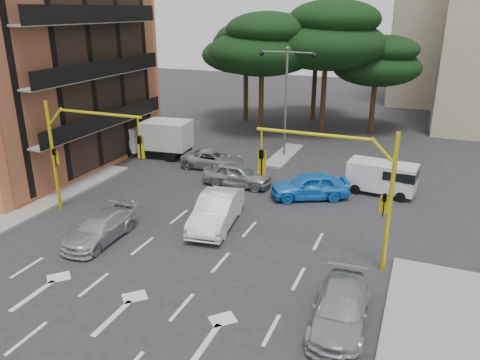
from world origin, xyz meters
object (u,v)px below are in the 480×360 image
object	(u,v)px
street_lamp_center	(286,83)
car_blue_compact	(310,186)
box_truck_a	(155,138)
van_white	(382,178)
car_silver_cross_b	(237,174)
car_white_hatch	(216,211)
signal_mast_right	(347,178)
car_silver_cross_a	(214,160)
car_silver_parked	(340,309)
signal_mast_left	(78,144)
car_silver_wagon	(100,228)

from	to	relation	value
street_lamp_center	car_blue_compact	bearing A→B (deg)	-62.75
box_truck_a	van_white	bearing A→B (deg)	-101.51
car_blue_compact	car_silver_cross_b	xyz separation A→B (m)	(-4.67, 0.32, -0.04)
street_lamp_center	car_white_hatch	xyz separation A→B (m)	(0.29, -12.69, -4.60)
signal_mast_right	van_white	bearing A→B (deg)	85.44
car_silver_cross_a	car_white_hatch	bearing A→B (deg)	-155.77
car_white_hatch	van_white	size ratio (longest dim) A/B	1.28
car_white_hatch	car_silver_cross_a	world-z (taller)	car_white_hatch
car_silver_parked	car_silver_cross_a	bearing A→B (deg)	125.46
signal_mast_right	car_silver_cross_a	world-z (taller)	signal_mast_right
signal_mast_left	street_lamp_center	xyz separation A→B (m)	(6.80, 14.01, 1.54)
street_lamp_center	car_silver_cross_a	distance (m)	7.53
car_blue_compact	car_silver_parked	bearing A→B (deg)	-7.30
car_white_hatch	car_silver_wagon	distance (m)	5.69
car_silver_parked	van_white	distance (m)	13.34
car_silver_cross_a	van_white	world-z (taller)	van_white
car_blue_compact	box_truck_a	size ratio (longest dim) A/B	0.81
car_silver_cross_a	car_silver_wagon	bearing A→B (deg)	176.06
car_white_hatch	signal_mast_left	bearing A→B (deg)	-177.53
street_lamp_center	van_white	size ratio (longest dim) A/B	2.00
signal_mast_right	signal_mast_left	distance (m)	13.61
street_lamp_center	box_truck_a	world-z (taller)	street_lamp_center
signal_mast_right	box_truck_a	bearing A→B (deg)	146.39
car_blue_compact	signal_mast_left	bearing A→B (deg)	-84.18
signal_mast_right	car_silver_cross_a	size ratio (longest dim) A/B	1.34
signal_mast_left	car_silver_cross_a	bearing A→B (deg)	71.73
car_white_hatch	signal_mast_right	bearing A→B (deg)	-19.57
car_blue_compact	car_silver_parked	world-z (taller)	car_blue_compact
signal_mast_left	signal_mast_right	bearing A→B (deg)	0.00
car_silver_wagon	car_silver_parked	xyz separation A→B (m)	(11.75, -2.09, 0.02)
signal_mast_right	street_lamp_center	distance (m)	15.65
car_white_hatch	box_truck_a	size ratio (longest dim) A/B	0.90
street_lamp_center	car_silver_cross_b	xyz separation A→B (m)	(-0.90, -7.00, -4.70)
car_silver_parked	box_truck_a	bearing A→B (deg)	134.51
car_silver_wagon	signal_mast_left	bearing A→B (deg)	138.76
car_silver_parked	signal_mast_left	bearing A→B (deg)	159.59
signal_mast_left	box_truck_a	xyz separation A→B (m)	(-2.16, 10.48, -2.52)
car_blue_compact	box_truck_a	distance (m)	13.30
signal_mast_left	car_blue_compact	world-z (taller)	signal_mast_left
car_white_hatch	car_silver_cross_b	xyz separation A→B (m)	(-1.19, 5.69, -0.09)
car_silver_wagon	van_white	bearing A→B (deg)	42.77
street_lamp_center	car_silver_parked	size ratio (longest dim) A/B	1.73
car_white_hatch	car_blue_compact	world-z (taller)	car_white_hatch
van_white	box_truck_a	xyz separation A→B (m)	(-16.49, 1.47, 0.39)
car_silver_cross_a	car_silver_parked	distance (m)	17.84
car_silver_cross_a	car_silver_cross_b	distance (m)	3.73
car_white_hatch	car_silver_cross_b	distance (m)	5.81
signal_mast_left	car_silver_parked	bearing A→B (deg)	-16.71
signal_mast_left	street_lamp_center	distance (m)	15.65
car_blue_compact	car_silver_cross_a	bearing A→B (deg)	-137.27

